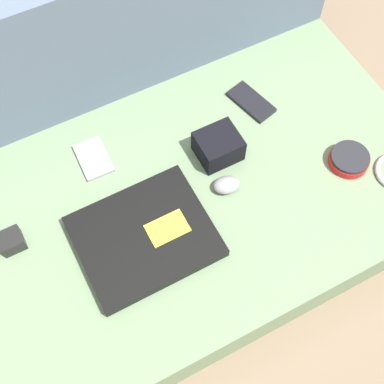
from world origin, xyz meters
TOP-DOWN VIEW (x-y plane):
  - ground_plane at (0.00, 0.00)m, footprint 8.00×8.00m
  - couch_seat at (0.00, 0.00)m, footprint 1.18×0.68m
  - couch_backrest at (0.00, 0.44)m, footprint 1.18×0.20m
  - laptop at (-0.14, -0.05)m, footprint 0.30×0.25m
  - computer_mouse at (0.08, -0.02)m, footprint 0.07×0.06m
  - speaker_puck at (0.38, -0.09)m, footprint 0.10×0.10m
  - phone_silver at (0.26, 0.17)m, footprint 0.09×0.14m
  - phone_black at (-0.17, 0.20)m, footprint 0.07×0.11m
  - camera_pouch at (0.11, 0.07)m, footprint 0.10×0.09m
  - charger_brick at (-0.41, 0.08)m, footprint 0.05×0.05m

SIDE VIEW (x-z plane):
  - ground_plane at x=0.00m, z-range 0.00..0.00m
  - couch_seat at x=0.00m, z-range 0.00..0.14m
  - phone_black at x=-0.17m, z-range 0.14..0.15m
  - phone_silver at x=0.26m, z-range 0.14..0.15m
  - speaker_puck at x=0.38m, z-range 0.14..0.17m
  - laptop at x=-0.14m, z-range 0.14..0.17m
  - computer_mouse at x=0.08m, z-range 0.14..0.17m
  - charger_brick at x=-0.41m, z-range 0.14..0.18m
  - camera_pouch at x=0.11m, z-range 0.14..0.20m
  - couch_backrest at x=0.00m, z-range 0.00..0.50m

